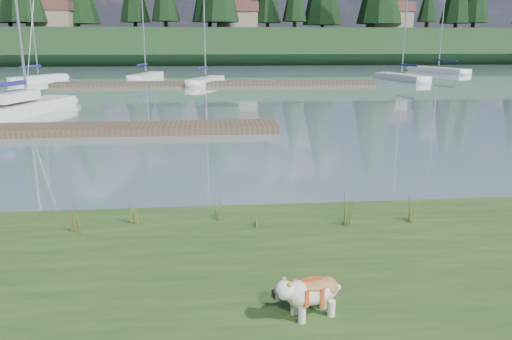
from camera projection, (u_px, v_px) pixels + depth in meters
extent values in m
plane|color=#829EAA|center=(193.00, 85.00, 40.32)|extent=(200.00, 200.00, 0.00)
cube|color=black|center=(200.00, 47.00, 81.11)|extent=(200.00, 20.00, 5.00)
cylinder|color=silver|center=(302.00, 315.00, 5.86)|extent=(0.10, 0.10, 0.20)
cylinder|color=silver|center=(294.00, 307.00, 6.04)|extent=(0.10, 0.10, 0.20)
cylinder|color=silver|center=(331.00, 308.00, 6.00)|extent=(0.10, 0.10, 0.20)
cylinder|color=silver|center=(323.00, 300.00, 6.18)|extent=(0.10, 0.10, 0.20)
ellipsoid|color=silver|center=(314.00, 291.00, 5.97)|extent=(0.72, 0.50, 0.31)
ellipsoid|color=#9F713B|center=(314.00, 284.00, 5.95)|extent=(0.53, 0.43, 0.11)
ellipsoid|color=silver|center=(284.00, 290.00, 5.80)|extent=(0.29, 0.30, 0.23)
cube|color=black|center=(276.00, 295.00, 5.77)|extent=(0.10, 0.13, 0.09)
cube|color=white|center=(20.00, 110.00, 24.45)|extent=(3.72, 7.67, 0.70)
ellipsoid|color=white|center=(62.00, 101.00, 28.01)|extent=(2.14, 2.42, 0.70)
cube|color=navy|center=(1.00, 85.00, 23.06)|extent=(1.14, 3.33, 0.20)
cube|color=white|center=(12.00, 96.00, 23.86)|extent=(1.90, 2.95, 0.45)
cube|color=#4C3D2C|center=(75.00, 129.00, 19.70)|extent=(16.00, 2.00, 0.30)
cube|color=#4C3D2C|center=(218.00, 83.00, 40.46)|extent=(26.00, 2.20, 0.30)
cube|color=white|center=(39.00, 80.00, 43.41)|extent=(3.66, 5.63, 0.70)
ellipsoid|color=white|center=(62.00, 77.00, 45.97)|extent=(1.79, 1.93, 0.70)
cylinder|color=silver|center=(32.00, 21.00, 42.18)|extent=(0.12, 0.12, 8.56)
cube|color=navy|center=(30.00, 66.00, 42.42)|extent=(1.18, 2.10, 0.20)
cube|color=white|center=(146.00, 77.00, 46.11)|extent=(2.72, 6.19, 0.70)
ellipsoid|color=white|center=(157.00, 75.00, 49.00)|extent=(1.66, 1.91, 0.70)
cylinder|color=silver|center=(143.00, 17.00, 44.77)|extent=(0.12, 0.12, 9.44)
cube|color=navy|center=(142.00, 65.00, 45.02)|extent=(0.75, 2.38, 0.20)
cube|color=white|center=(206.00, 82.00, 41.00)|extent=(3.20, 5.61, 0.70)
ellipsoid|color=white|center=(218.00, 79.00, 43.57)|extent=(1.68, 1.85, 0.70)
cylinder|color=silver|center=(204.00, 19.00, 39.75)|extent=(0.12, 0.12, 8.71)
cube|color=navy|center=(202.00, 68.00, 40.00)|extent=(0.99, 2.12, 0.20)
cube|color=white|center=(401.00, 78.00, 45.10)|extent=(2.97, 6.75, 0.70)
ellipsoid|color=white|center=(381.00, 76.00, 48.12)|extent=(1.81, 2.08, 0.70)
cylinder|color=silver|center=(406.00, 13.00, 43.67)|extent=(0.12, 0.12, 10.15)
cube|color=navy|center=(408.00, 65.00, 43.98)|extent=(0.80, 2.59, 0.20)
cube|color=white|center=(438.00, 71.00, 55.78)|extent=(4.35, 7.79, 0.70)
ellipsoid|color=white|center=(414.00, 69.00, 59.10)|extent=(2.31, 2.55, 0.70)
cylinder|color=silver|center=(444.00, 12.00, 54.18)|extent=(0.12, 0.12, 11.44)
cube|color=navy|center=(446.00, 60.00, 54.57)|extent=(1.27, 2.92, 0.20)
cone|color=#475B23|center=(128.00, 210.00, 9.04)|extent=(0.03, 0.03, 0.49)
cone|color=brown|center=(134.00, 213.00, 9.00)|extent=(0.03, 0.03, 0.39)
cone|color=#475B23|center=(132.00, 208.00, 9.07)|extent=(0.03, 0.03, 0.53)
cone|color=brown|center=(136.00, 214.00, 9.05)|extent=(0.03, 0.03, 0.34)
cone|color=#475B23|center=(129.00, 212.00, 8.97)|extent=(0.03, 0.03, 0.44)
cone|color=#475B23|center=(217.00, 207.00, 9.21)|extent=(0.03, 0.03, 0.47)
cone|color=brown|center=(223.00, 211.00, 9.16)|extent=(0.03, 0.03, 0.38)
cone|color=#475B23|center=(220.00, 205.00, 9.24)|extent=(0.03, 0.03, 0.52)
cone|color=brown|center=(225.00, 211.00, 9.21)|extent=(0.03, 0.03, 0.33)
cone|color=#475B23|center=(218.00, 210.00, 9.14)|extent=(0.03, 0.03, 0.43)
cone|color=#475B23|center=(346.00, 206.00, 8.91)|extent=(0.03, 0.03, 0.70)
cone|color=brown|center=(353.00, 211.00, 8.87)|extent=(0.03, 0.03, 0.56)
cone|color=#475B23|center=(349.00, 204.00, 8.93)|extent=(0.03, 0.03, 0.77)
cone|color=brown|center=(354.00, 212.00, 8.92)|extent=(0.03, 0.03, 0.49)
cone|color=#475B23|center=(348.00, 209.00, 8.84)|extent=(0.03, 0.03, 0.63)
cone|color=#475B23|center=(72.00, 217.00, 8.59)|extent=(0.03, 0.03, 0.55)
cone|color=brown|center=(78.00, 221.00, 8.55)|extent=(0.03, 0.03, 0.44)
cone|color=#475B23|center=(76.00, 214.00, 8.62)|extent=(0.03, 0.03, 0.60)
cone|color=brown|center=(80.00, 222.00, 8.60)|extent=(0.03, 0.03, 0.38)
cone|color=#475B23|center=(72.00, 220.00, 8.53)|extent=(0.03, 0.03, 0.49)
cone|color=#475B23|center=(256.00, 217.00, 8.90)|extent=(0.03, 0.03, 0.33)
cone|color=brown|center=(263.00, 220.00, 8.85)|extent=(0.03, 0.03, 0.27)
cone|color=#475B23|center=(260.00, 215.00, 8.93)|extent=(0.03, 0.03, 0.37)
cone|color=brown|center=(264.00, 220.00, 8.89)|extent=(0.03, 0.03, 0.23)
cone|color=#475B23|center=(258.00, 219.00, 8.83)|extent=(0.03, 0.03, 0.30)
cone|color=#475B23|center=(404.00, 206.00, 9.11)|extent=(0.03, 0.03, 0.57)
cone|color=brown|center=(411.00, 210.00, 9.06)|extent=(0.03, 0.03, 0.46)
cone|color=#475B23|center=(407.00, 204.00, 9.13)|extent=(0.03, 0.03, 0.63)
cone|color=brown|center=(412.00, 211.00, 9.11)|extent=(0.03, 0.03, 0.40)
cone|color=#475B23|center=(407.00, 209.00, 9.04)|extent=(0.03, 0.03, 0.51)
cube|color=#33281C|center=(146.00, 223.00, 9.87)|extent=(60.00, 0.50, 0.14)
cylinder|color=#382619|center=(28.00, 23.00, 73.18)|extent=(0.60, 0.60, 1.80)
cylinder|color=#382619|center=(135.00, 24.00, 78.38)|extent=(0.60, 0.60, 1.80)
cylinder|color=#382619|center=(219.00, 24.00, 73.77)|extent=(0.60, 0.60, 1.80)
cylinder|color=#382619|center=(295.00, 25.00, 78.71)|extent=(0.60, 0.60, 1.80)
cylinder|color=#382619|center=(379.00, 24.00, 77.95)|extent=(0.60, 0.60, 1.80)
cylinder|color=#382619|center=(455.00, 25.00, 82.11)|extent=(0.60, 0.60, 1.80)
cube|color=gray|center=(53.00, 20.00, 75.25)|extent=(6.00, 5.00, 2.80)
cube|color=brown|center=(51.00, 6.00, 74.71)|extent=(6.30, 5.30, 1.40)
cube|color=brown|center=(51.00, 0.00, 74.51)|extent=(4.20, 3.60, 0.70)
cube|color=gray|center=(237.00, 21.00, 78.73)|extent=(6.00, 5.00, 2.80)
cube|color=brown|center=(237.00, 7.00, 78.20)|extent=(6.30, 5.30, 1.40)
cube|color=brown|center=(237.00, 2.00, 78.00)|extent=(4.20, 3.60, 0.70)
cube|color=gray|center=(389.00, 21.00, 78.97)|extent=(6.00, 5.00, 2.80)
cube|color=brown|center=(390.00, 7.00, 78.44)|extent=(6.30, 5.30, 1.40)
cube|color=brown|center=(390.00, 2.00, 78.24)|extent=(4.20, 3.60, 0.70)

